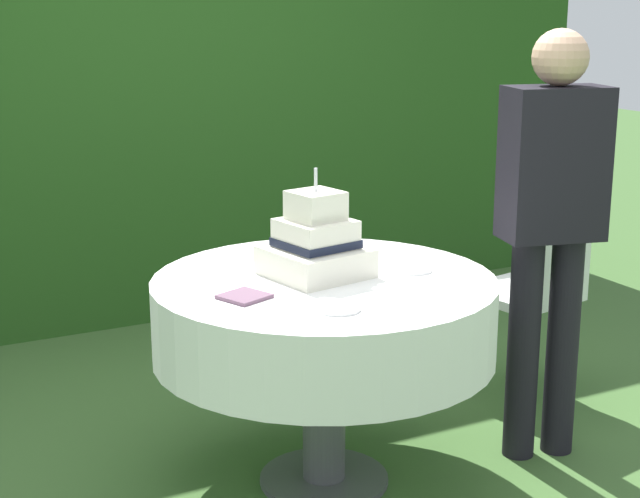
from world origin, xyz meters
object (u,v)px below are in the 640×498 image
at_px(serving_plate_near, 353,251).
at_px(standing_person, 551,217).
at_px(serving_plate_far, 338,308).
at_px(napkin_stack, 244,297).
at_px(wedding_cake, 316,244).
at_px(serving_plate_left, 414,269).
at_px(garden_chair, 536,282).
at_px(cake_table, 324,318).

bearing_deg(serving_plate_near, standing_person, -36.89).
distance_m(serving_plate_near, serving_plate_far, 0.71).
distance_m(serving_plate_near, standing_person, 0.74).
distance_m(serving_plate_near, napkin_stack, 0.69).
xyz_separation_m(serving_plate_far, standing_person, (0.97, 0.16, 0.16)).
relative_size(wedding_cake, serving_plate_far, 2.70).
height_order(serving_plate_left, standing_person, standing_person).
height_order(serving_plate_left, napkin_stack, same).
xyz_separation_m(wedding_cake, serving_plate_left, (0.33, -0.12, -0.10)).
distance_m(serving_plate_far, standing_person, 0.99).
bearing_deg(serving_plate_far, napkin_stack, 130.30).
height_order(wedding_cake, garden_chair, wedding_cake).
relative_size(serving_plate_near, serving_plate_far, 1.05).
bearing_deg(wedding_cake, serving_plate_near, 37.89).
relative_size(serving_plate_left, standing_person, 0.08).
height_order(wedding_cake, serving_plate_left, wedding_cake).
distance_m(garden_chair, standing_person, 0.63).
xyz_separation_m(serving_plate_left, standing_person, (0.51, -0.11, 0.16)).
bearing_deg(wedding_cake, garden_chair, 8.72).
height_order(serving_plate_far, napkin_stack, same).
bearing_deg(standing_person, serving_plate_near, 143.11).
height_order(wedding_cake, serving_plate_near, wedding_cake).
bearing_deg(garden_chair, serving_plate_near, 177.92).
height_order(cake_table, serving_plate_left, serving_plate_left).
bearing_deg(serving_plate_left, wedding_cake, 160.49).
bearing_deg(standing_person, garden_chair, 53.87).
xyz_separation_m(wedding_cake, garden_chair, (1.14, 0.17, -0.33)).
xyz_separation_m(garden_chair, standing_person, (-0.29, -0.40, 0.39)).
height_order(serving_plate_near, garden_chair, garden_chair).
distance_m(cake_table, standing_person, 0.91).
relative_size(wedding_cake, standing_person, 0.24).
bearing_deg(garden_chair, serving_plate_left, -160.22).
xyz_separation_m(wedding_cake, serving_plate_near, (0.26, 0.21, -0.10)).
height_order(serving_plate_far, standing_person, standing_person).
height_order(serving_plate_left, garden_chair, garden_chair).
relative_size(cake_table, wedding_cake, 3.15).
height_order(serving_plate_near, serving_plate_left, same).
xyz_separation_m(serving_plate_near, serving_plate_left, (0.06, -0.32, 0.00)).
bearing_deg(serving_plate_left, standing_person, -12.22).
height_order(serving_plate_near, serving_plate_far, same).
bearing_deg(cake_table, wedding_cake, 93.46).
height_order(garden_chair, standing_person, standing_person).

